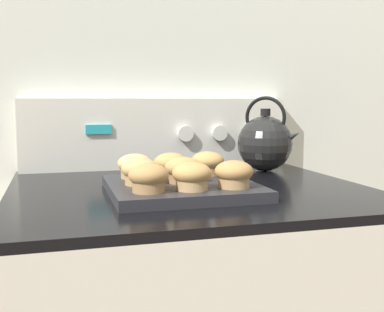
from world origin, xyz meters
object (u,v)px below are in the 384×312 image
(muffin_pan, at_px, (181,188))
(muffin_r0_c1, at_px, (192,176))
(tea_kettle, at_px, (265,142))
(muffin_r0_c0, at_px, (149,178))
(muffin_r1_c1, at_px, (183,170))
(muffin_r2_c0, at_px, (135,166))
(muffin_r2_c2, at_px, (208,163))
(muffin_r0_c2, at_px, (234,174))
(muffin_r2_c1, at_px, (171,165))
(muffin_r1_c0, at_px, (140,171))

(muffin_pan, bearing_deg, muffin_r0_c1, -90.90)
(muffin_r0_c1, relative_size, tea_kettle, 0.37)
(muffin_r0_c0, xyz_separation_m, muffin_r1_c1, (0.09, 0.08, 0.00))
(muffin_r2_c0, height_order, muffin_r2_c2, same)
(tea_kettle, bearing_deg, muffin_r0_c1, -132.47)
(muffin_pan, bearing_deg, muffin_r0_c2, -44.61)
(muffin_r2_c1, bearing_deg, muffin_r0_c0, -116.09)
(muffin_r0_c2, distance_m, muffin_r2_c1, 0.19)
(muffin_r2_c2, bearing_deg, muffin_r0_c2, -90.16)
(muffin_r1_c0, distance_m, muffin_r2_c1, 0.12)
(muffin_r0_c1, xyz_separation_m, tea_kettle, (0.30, 0.33, 0.03))
(muffin_pan, bearing_deg, muffin_r2_c0, 134.32)
(muffin_r0_c1, bearing_deg, muffin_r2_c1, 90.25)
(muffin_r1_c1, xyz_separation_m, muffin_r2_c1, (-0.01, 0.09, 0.00))
(muffin_r1_c1, height_order, muffin_r2_c1, same)
(muffin_r0_c2, height_order, muffin_r2_c1, same)
(muffin_r0_c2, bearing_deg, muffin_r2_c2, 89.84)
(muffin_r1_c1, bearing_deg, muffin_r0_c0, -136.73)
(muffin_r0_c0, xyz_separation_m, muffin_r2_c0, (0.00, 0.17, 0.00))
(tea_kettle, bearing_deg, muffin_r2_c1, -152.19)
(muffin_r1_c1, bearing_deg, muffin_r1_c0, 177.90)
(muffin_r2_c1, distance_m, tea_kettle, 0.35)
(muffin_r1_c0, xyz_separation_m, muffin_r1_c1, (0.09, -0.00, 0.00))
(muffin_r0_c1, height_order, muffin_r2_c1, same)
(muffin_pan, xyz_separation_m, muffin_r2_c1, (-0.00, 0.09, 0.04))
(muffin_r2_c0, relative_size, muffin_r2_c2, 1.00)
(muffin_r0_c2, bearing_deg, muffin_r1_c0, 153.42)
(muffin_r0_c0, distance_m, muffin_r2_c1, 0.19)
(muffin_r2_c2, xyz_separation_m, tea_kettle, (0.22, 0.16, 0.03))
(muffin_pan, height_order, muffin_r2_c0, muffin_r2_c0)
(muffin_r2_c1, relative_size, tea_kettle, 0.37)
(muffin_r2_c2, bearing_deg, muffin_r1_c1, -133.20)
(muffin_r0_c2, distance_m, muffin_r2_c0, 0.24)
(muffin_r1_c1, height_order, muffin_r2_c0, same)
(muffin_r0_c1, xyz_separation_m, muffin_r2_c1, (-0.00, 0.17, 0.00))
(muffin_r0_c0, relative_size, muffin_r0_c2, 1.00)
(muffin_r0_c1, relative_size, muffin_r2_c0, 1.00)
(muffin_r0_c1, relative_size, muffin_r1_c1, 1.00)
(muffin_r1_c0, distance_m, tea_kettle, 0.46)
(muffin_r0_c1, distance_m, muffin_r2_c0, 0.19)
(muffin_r0_c1, bearing_deg, muffin_r2_c2, 63.25)
(muffin_pan, distance_m, muffin_r2_c1, 0.09)
(muffin_r2_c0, relative_size, tea_kettle, 0.37)
(muffin_r0_c0, height_order, muffin_r0_c1, same)
(muffin_r1_c0, distance_m, muffin_r2_c0, 0.08)
(muffin_r0_c1, bearing_deg, muffin_r1_c1, 87.10)
(muffin_r1_c0, xyz_separation_m, tea_kettle, (0.39, 0.24, 0.03))
(tea_kettle, bearing_deg, muffin_r1_c0, -147.91)
(muffin_r0_c0, relative_size, muffin_r0_c1, 1.00)
(muffin_r0_c1, bearing_deg, tea_kettle, 47.53)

